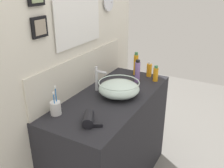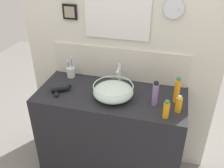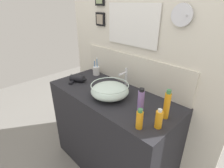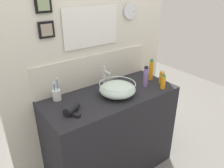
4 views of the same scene
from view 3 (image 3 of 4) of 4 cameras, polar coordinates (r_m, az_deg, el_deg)
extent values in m
plane|color=gray|center=(2.20, -0.21, -24.68)|extent=(6.00, 6.00, 0.00)
cube|color=#232328|center=(1.87, -0.23, -15.60)|extent=(1.28, 0.57, 0.92)
cube|color=silver|center=(1.73, 7.24, 7.24)|extent=(1.80, 0.06, 2.31)
cube|color=beige|center=(1.73, 6.32, 4.47)|extent=(1.25, 0.02, 0.31)
cube|color=white|center=(1.64, 6.56, 18.60)|extent=(0.50, 0.01, 0.30)
cube|color=white|center=(1.64, 6.40, 18.58)|extent=(0.56, 0.01, 0.36)
cylinder|color=silver|center=(1.38, 21.82, 20.18)|extent=(0.15, 0.01, 0.15)
cylinder|color=silver|center=(1.38, 23.63, 19.89)|extent=(0.01, 0.06, 0.01)
cube|color=black|center=(1.92, -3.84, 20.35)|extent=(0.13, 0.02, 0.13)
cube|color=gray|center=(1.92, -4.05, 20.33)|extent=(0.09, 0.01, 0.09)
ellipsoid|color=silver|center=(1.52, -0.73, -2.20)|extent=(0.33, 0.33, 0.12)
torus|color=silver|center=(1.50, -0.74, -0.30)|extent=(0.33, 0.33, 0.01)
torus|color=#B2B7BC|center=(1.55, -0.72, -4.04)|extent=(0.12, 0.12, 0.01)
cylinder|color=silver|center=(1.65, 4.58, 1.19)|extent=(0.02, 0.02, 0.18)
cylinder|color=silver|center=(1.58, 3.55, 3.40)|extent=(0.02, 0.09, 0.02)
cylinder|color=silver|center=(1.61, 4.71, 4.66)|extent=(0.02, 0.02, 0.03)
cylinder|color=black|center=(1.86, -11.31, 1.80)|extent=(0.16, 0.13, 0.07)
cone|color=black|center=(1.83, -8.73, 1.50)|extent=(0.07, 0.08, 0.06)
cube|color=black|center=(1.85, -12.91, 0.63)|extent=(0.07, 0.09, 0.02)
cylinder|color=white|center=(2.01, -5.16, 4.34)|extent=(0.08, 0.08, 0.10)
cylinder|color=blue|center=(1.98, -4.87, 5.60)|extent=(0.01, 0.01, 0.19)
cube|color=white|center=(1.95, -4.98, 8.43)|extent=(0.01, 0.01, 0.02)
cylinder|color=blue|center=(2.00, -5.65, 5.37)|extent=(0.01, 0.01, 0.16)
cube|color=white|center=(1.97, -5.76, 7.77)|extent=(0.01, 0.01, 0.02)
cylinder|color=#8C6BB2|center=(1.31, 9.35, -5.98)|extent=(0.05, 0.05, 0.19)
cylinder|color=black|center=(1.26, 9.68, -1.91)|extent=(0.04, 0.04, 0.02)
cylinder|color=orange|center=(1.30, 17.42, -6.83)|extent=(0.04, 0.04, 0.20)
cylinder|color=#3F7F4C|center=(1.24, 18.10, -2.41)|extent=(0.03, 0.03, 0.03)
cylinder|color=orange|center=(1.18, 8.96, -11.56)|extent=(0.05, 0.05, 0.13)
cylinder|color=#3F7F4C|center=(1.14, 9.22, -8.58)|extent=(0.03, 0.03, 0.02)
cylinder|color=orange|center=(1.21, 15.03, -11.16)|extent=(0.05, 0.05, 0.12)
cylinder|color=silver|center=(1.17, 15.43, -8.34)|extent=(0.03, 0.03, 0.02)
camera|label=1|loc=(2.61, -46.09, 20.96)|focal=40.00mm
camera|label=2|loc=(0.99, -107.49, 16.91)|focal=40.00mm
camera|label=4|loc=(2.12, -61.72, 17.90)|focal=35.00mm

